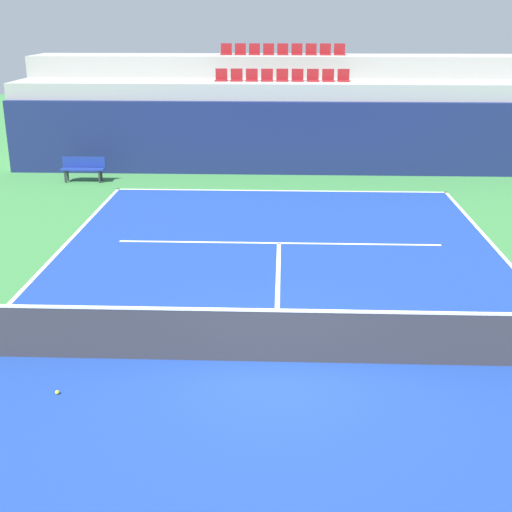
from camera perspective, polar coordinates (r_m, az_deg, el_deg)
ground_plane at (r=11.89m, az=1.64°, el=-8.71°), size 80.00×80.00×0.00m
court_surface at (r=11.89m, az=1.64°, el=-8.69°), size 11.00×24.00×0.01m
baseline_far at (r=23.13m, az=2.02°, el=5.39°), size 11.00×0.10×0.00m
service_line_far at (r=17.79m, az=1.91°, el=1.07°), size 8.26×0.10×0.00m
centre_service_line at (r=14.79m, az=1.80°, el=-2.82°), size 0.10×6.40×0.00m
back_wall at (r=25.40m, az=2.10°, el=9.63°), size 20.04×0.30×2.61m
stands_tier_lower at (r=26.68m, az=2.12°, el=10.74°), size 20.04×2.40×3.20m
stands_tier_upper at (r=29.00m, az=2.15°, el=12.24°), size 20.04×2.40×4.00m
seating_row_lower at (r=26.57m, az=2.17°, el=14.45°), size 4.98×0.44×0.44m
seating_row_upper at (r=28.91m, az=2.21°, el=16.44°), size 4.98×0.44×0.44m
tennis_net at (r=11.66m, az=1.66°, el=-6.50°), size 11.08×0.08×1.07m
player_bench at (r=25.11m, az=-14.02°, el=7.10°), size 1.50×0.40×0.85m
tennis_ball_0 at (r=11.36m, az=-16.02°, el=-10.72°), size 0.07×0.07×0.07m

